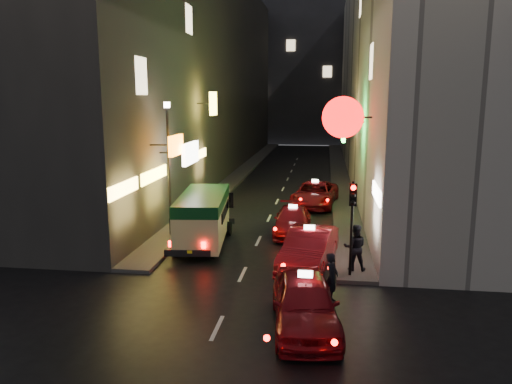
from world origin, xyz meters
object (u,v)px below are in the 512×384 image
at_px(minibus, 203,213).
at_px(taxi_near, 305,298).
at_px(pedestrian_crossing, 332,275).
at_px(traffic_light, 352,209).
at_px(lamp_post, 169,160).

relative_size(minibus, taxi_near, 0.95).
bearing_deg(pedestrian_crossing, taxi_near, 174.96).
height_order(taxi_near, traffic_light, traffic_light).
height_order(minibus, taxi_near, minibus).
distance_m(taxi_near, pedestrian_crossing, 2.14).
bearing_deg(traffic_light, pedestrian_crossing, -108.26).
relative_size(pedestrian_crossing, traffic_light, 0.54).
relative_size(taxi_near, traffic_light, 1.70).
distance_m(traffic_light, lamp_post, 9.42).
distance_m(minibus, taxi_near, 9.10).
xyz_separation_m(pedestrian_crossing, lamp_post, (-7.50, 6.65, 2.78)).
xyz_separation_m(pedestrian_crossing, traffic_light, (0.70, 2.12, 1.74)).
bearing_deg(lamp_post, pedestrian_crossing, -41.56).
relative_size(taxi_near, pedestrian_crossing, 3.15).
bearing_deg(lamp_post, traffic_light, -28.91).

